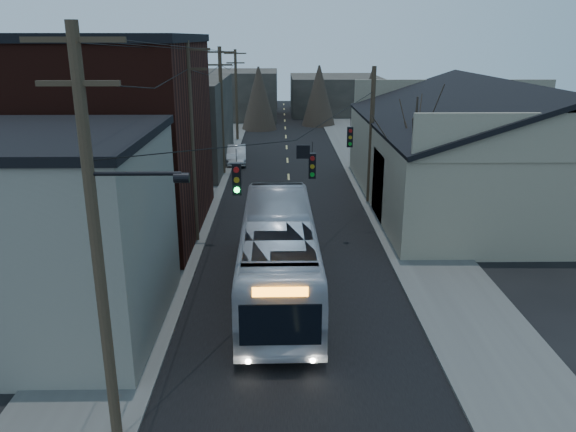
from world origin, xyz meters
The scene contains 13 objects.
road_surface centered at (0.00, 30.00, 0.01)m, with size 9.00×110.00×0.02m, color black.
sidewalk_left centered at (-6.50, 30.00, 0.06)m, with size 4.00×110.00×0.12m, color #474744.
sidewalk_right centered at (6.50, 30.00, 0.06)m, with size 4.00×110.00×0.12m, color #474744.
building_clapboard centered at (-9.00, 9.00, 3.50)m, with size 8.00×8.00×7.00m, color #6E685C.
building_brick centered at (-10.00, 20.00, 5.00)m, with size 10.00×12.00×10.00m, color black.
building_left_far centered at (-9.50, 36.00, 3.50)m, with size 9.00×14.00×7.00m, color #2D2924.
warehouse centered at (13.00, 25.00, 2.70)m, with size 16.16×20.60×7.73m.
building_far_left centered at (-6.00, 65.00, 3.00)m, with size 10.00×12.00×6.00m, color #2D2924.
building_far_right centered at (7.00, 70.00, 2.50)m, with size 12.00×14.00×5.00m, color #2D2924.
bare_tree centered at (6.50, 20.00, 3.60)m, with size 0.40×0.40×7.20m, color black.
utility_lines centered at (-3.11, 24.14, 4.95)m, with size 11.24×45.28×10.50m.
bus centered at (-0.73, 11.97, 1.74)m, with size 2.92×12.48×3.47m, color #B4B7C1.
parked_car centered at (-4.30, 36.95, 0.74)m, with size 1.58×4.52×1.49m, color #A1A4A9.
Camera 1 is at (-0.67, -9.43, 10.15)m, focal length 35.00 mm.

